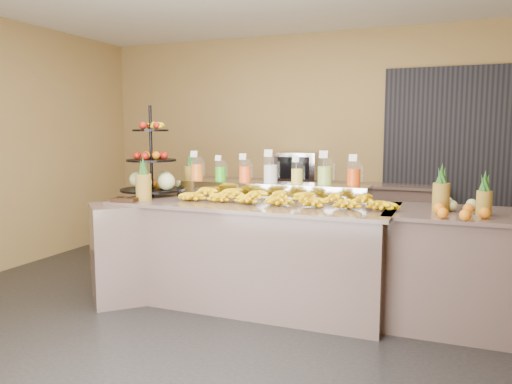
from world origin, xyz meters
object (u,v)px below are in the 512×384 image
Objects in this scene: banana_heap at (282,196)px; condiment_caddy at (125,200)px; fruit_stand at (155,172)px; pitcher_tray at (270,191)px; right_fruit_pile at (459,206)px; oven_warmer at (296,167)px.

banana_heap is 1.43m from condiment_caddy.
fruit_stand is at bearing 173.37° from banana_heap.
pitcher_tray is 4.36× the size of right_fruit_pile.
right_fruit_pile is (1.42, -0.01, -0.01)m from banana_heap.
pitcher_tray is at bearing -4.24° from fruit_stand.
right_fruit_pile is (2.81, -0.18, -0.15)m from fruit_stand.
banana_heap is 1.41m from fruit_stand.
pitcher_tray is at bearing -84.94° from oven_warmer.
fruit_stand is at bearing -172.01° from pitcher_tray.
oven_warmer is (-0.49, 1.99, 0.10)m from banana_heap.
condiment_caddy is 2.51m from oven_warmer.
condiment_caddy is at bearing -173.27° from right_fruit_pile.
oven_warmer reaches higher than banana_heap.
fruit_stand is 2.04m from oven_warmer.
condiment_caddy is at bearing -149.88° from pitcher_tray.
banana_heap is (0.23, -0.32, 0.00)m from pitcher_tray.
banana_heap is 4.71× the size of right_fruit_pile.
condiment_caddy is (-1.15, -0.67, -0.06)m from pitcher_tray.
right_fruit_pile is 0.78× the size of oven_warmer.
banana_heap is 2.06m from oven_warmer.
banana_heap reaches higher than condiment_caddy.
fruit_stand reaches higher than right_fruit_pile.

